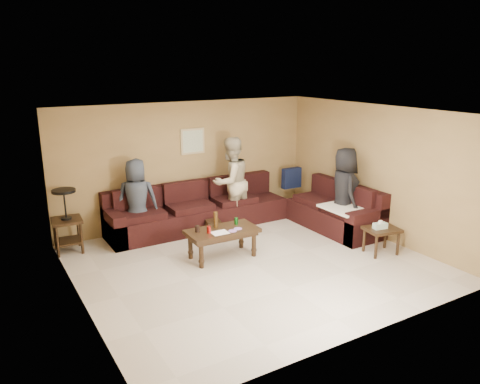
# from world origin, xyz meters

# --- Properties ---
(room) EXTENTS (5.60, 5.50, 2.50)m
(room) POSITION_xyz_m (0.00, 0.00, 1.66)
(room) COLOR beige
(room) RESTS_ON ground
(sectional_sofa) EXTENTS (4.65, 2.90, 0.97)m
(sectional_sofa) POSITION_xyz_m (0.81, 1.52, 0.33)
(sectional_sofa) COLOR black
(sectional_sofa) RESTS_ON ground
(coffee_table) EXTENTS (1.23, 0.64, 0.79)m
(coffee_table) POSITION_xyz_m (-0.32, 0.49, 0.43)
(coffee_table) COLOR black
(coffee_table) RESTS_ON ground
(end_table_left) EXTENTS (0.54, 0.54, 1.14)m
(end_table_left) POSITION_xyz_m (-2.53, 2.10, 0.60)
(end_table_left) COLOR black
(end_table_left) RESTS_ON ground
(side_table_right) EXTENTS (0.64, 0.56, 0.61)m
(side_table_right) POSITION_xyz_m (2.15, -0.77, 0.40)
(side_table_right) COLOR black
(side_table_right) RESTS_ON ground
(waste_bin) EXTENTS (0.32, 0.32, 0.32)m
(waste_bin) POSITION_xyz_m (0.02, 1.48, 0.16)
(waste_bin) COLOR black
(waste_bin) RESTS_ON ground
(wall_art) EXTENTS (0.52, 0.04, 0.52)m
(wall_art) POSITION_xyz_m (0.10, 2.48, 1.70)
(wall_art) COLOR tan
(wall_art) RESTS_ON ground
(person_left) EXTENTS (0.90, 0.77, 1.55)m
(person_left) POSITION_xyz_m (-1.26, 2.05, 0.78)
(person_left) COLOR #2E3540
(person_left) RESTS_ON ground
(person_middle) EXTENTS (1.01, 0.87, 1.82)m
(person_middle) POSITION_xyz_m (0.66, 1.89, 0.91)
(person_middle) COLOR tan
(person_middle) RESTS_ON ground
(person_right) EXTENTS (0.79, 0.96, 1.69)m
(person_right) POSITION_xyz_m (2.32, 0.39, 0.84)
(person_right) COLOR black
(person_right) RESTS_ON ground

